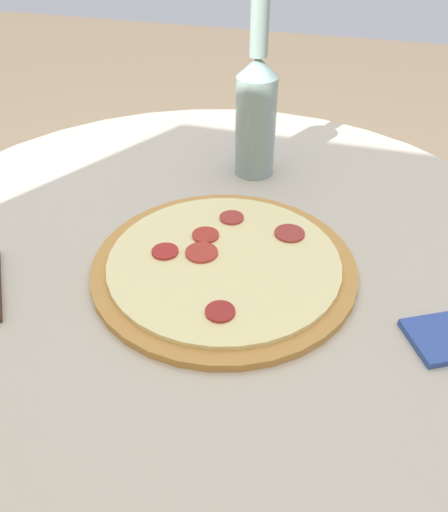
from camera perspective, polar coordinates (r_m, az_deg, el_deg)
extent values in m
plane|color=#7A664C|center=(1.23, -0.99, -25.93)|extent=(8.00, 8.00, 0.00)
cylinder|color=#B2A893|center=(1.23, -1.00, -25.72)|extent=(0.53, 0.53, 0.02)
cylinder|color=#B2A893|center=(0.93, -1.24, -16.24)|extent=(0.11, 0.11, 0.67)
cylinder|color=#B2A893|center=(0.68, -1.62, 1.13)|extent=(0.92, 0.92, 0.02)
cylinder|color=#B77F3D|center=(0.62, 0.00, -1.10)|extent=(0.33, 0.33, 0.01)
cylinder|color=beige|center=(0.61, 0.00, -0.52)|extent=(0.29, 0.29, 0.01)
cylinder|color=maroon|center=(0.63, -6.76, 0.52)|extent=(0.03, 0.03, 0.00)
cylinder|color=maroon|center=(0.66, 7.50, 2.59)|extent=(0.04, 0.04, 0.00)
cylinder|color=#A02D20|center=(0.65, -2.31, 2.44)|extent=(0.04, 0.04, 0.00)
cylinder|color=maroon|center=(0.68, 0.88, 4.42)|extent=(0.03, 0.03, 0.00)
cylinder|color=#A52F25|center=(0.62, -2.58, 0.40)|extent=(0.04, 0.04, 0.00)
cylinder|color=maroon|center=(0.54, -0.45, -6.37)|extent=(0.03, 0.03, 0.00)
cylinder|color=gray|center=(0.80, 3.62, 14.49)|extent=(0.06, 0.06, 0.16)
cone|color=gray|center=(0.77, 3.90, 20.79)|extent=(0.06, 0.06, 0.03)
cylinder|color=gray|center=(0.75, 4.11, 25.01)|extent=(0.03, 0.03, 0.09)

